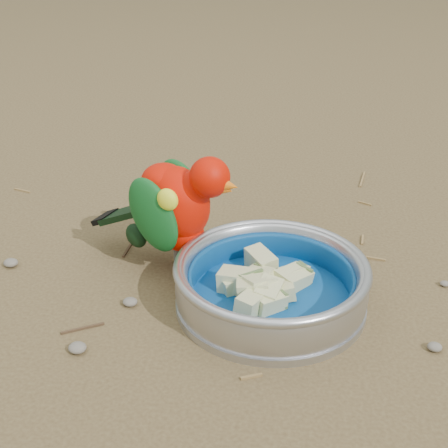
# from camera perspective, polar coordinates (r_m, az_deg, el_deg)

# --- Properties ---
(ground) EXTENTS (60.00, 60.00, 0.00)m
(ground) POSITION_cam_1_polar(r_m,az_deg,el_deg) (0.80, -0.88, -6.77)
(ground) COLOR brown
(food_bowl) EXTENTS (0.24, 0.24, 0.02)m
(food_bowl) POSITION_cam_1_polar(r_m,az_deg,el_deg) (0.78, 4.26, -6.95)
(food_bowl) COLOR #B2B2BA
(food_bowl) RESTS_ON ground
(bowl_wall) EXTENTS (0.24, 0.24, 0.04)m
(bowl_wall) POSITION_cam_1_polar(r_m,az_deg,el_deg) (0.76, 4.34, -5.09)
(bowl_wall) COLOR #B2B2BA
(bowl_wall) RESTS_ON food_bowl
(fruit_wedges) EXTENTS (0.14, 0.14, 0.03)m
(fruit_wedges) POSITION_cam_1_polar(r_m,az_deg,el_deg) (0.77, 4.32, -5.53)
(fruit_wedges) COLOR beige
(fruit_wedges) RESTS_ON food_bowl
(lory_parrot) EXTENTS (0.22, 0.16, 0.16)m
(lory_parrot) POSITION_cam_1_polar(r_m,az_deg,el_deg) (0.82, -4.31, 0.94)
(lory_parrot) COLOR red
(lory_parrot) RESTS_ON ground
(ground_debris) EXTENTS (0.90, 0.80, 0.01)m
(ground_debris) POSITION_cam_1_polar(r_m,az_deg,el_deg) (0.83, -0.97, -5.01)
(ground_debris) COLOR olive
(ground_debris) RESTS_ON ground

